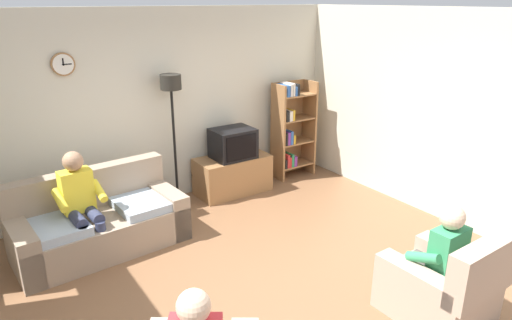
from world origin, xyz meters
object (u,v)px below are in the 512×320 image
object	(u,v)px
bookshelf	(290,129)
person_in_right_armchair	(437,254)
tv_stand	(233,175)
person_on_couch	(81,201)
floor_lamp	(172,104)
couch	(100,224)
tv	(233,143)
armchair_near_bookshelf	(441,288)

from	to	relation	value
bookshelf	person_in_right_armchair	world-z (taller)	bookshelf
tv_stand	person_on_couch	bearing A→B (deg)	-164.14
tv_stand	person_in_right_armchair	distance (m)	3.46
floor_lamp	person_in_right_armchair	xyz separation A→B (m)	(0.96, -3.55, -0.85)
couch	bookshelf	bearing A→B (deg)	10.76
tv_stand	bookshelf	size ratio (longest dim) A/B	0.70
tv	bookshelf	world-z (taller)	bookshelf
couch	tv_stand	size ratio (longest dim) A/B	1.78
floor_lamp	person_in_right_armchair	bearing A→B (deg)	-74.87
tv_stand	bookshelf	xyz separation A→B (m)	(1.15, 0.07, 0.52)
bookshelf	tv	bearing A→B (deg)	-175.20
tv	tv_stand	bearing A→B (deg)	90.00
bookshelf	couch	bearing A→B (deg)	-169.24
tv	person_on_couch	xyz separation A→B (m)	(-2.34, -0.64, -0.08)
tv	armchair_near_bookshelf	xyz separation A→B (m)	(0.09, -3.51, -0.49)
armchair_near_bookshelf	person_in_right_armchair	distance (m)	0.33
floor_lamp	armchair_near_bookshelf	world-z (taller)	floor_lamp
bookshelf	person_in_right_armchair	xyz separation A→B (m)	(-1.05, -3.52, -0.20)
armchair_near_bookshelf	floor_lamp	bearing A→B (deg)	104.81
tv	floor_lamp	distance (m)	1.10
couch	tv	size ratio (longest dim) A/B	3.26
tv	person_in_right_armchair	bearing A→B (deg)	-88.45
tv	bookshelf	xyz separation A→B (m)	(1.15, 0.10, 0.02)
bookshelf	person_on_couch	xyz separation A→B (m)	(-3.48, -0.74, -0.11)
tv_stand	armchair_near_bookshelf	distance (m)	3.54
armchair_near_bookshelf	person_in_right_armchair	world-z (taller)	person_in_right_armchair
floor_lamp	person_on_couch	size ratio (longest dim) A/B	1.49
person_on_couch	floor_lamp	bearing A→B (deg)	27.41
tv	person_in_right_armchair	xyz separation A→B (m)	(0.09, -3.42, -0.18)
tv	armchair_near_bookshelf	world-z (taller)	tv
person_on_couch	bookshelf	bearing A→B (deg)	11.93
bookshelf	armchair_near_bookshelf	bearing A→B (deg)	-106.24
floor_lamp	person_on_couch	xyz separation A→B (m)	(-1.47, -0.76, -0.75)
bookshelf	person_in_right_armchair	distance (m)	3.68
couch	bookshelf	distance (m)	3.39
tv_stand	tv	bearing A→B (deg)	-90.00
couch	tv_stand	distance (m)	2.22
couch	tv	distance (m)	2.26
tv_stand	person_in_right_armchair	size ratio (longest dim) A/B	0.98
couch	person_in_right_armchair	world-z (taller)	person_in_right_armchair
bookshelf	armchair_near_bookshelf	xyz separation A→B (m)	(-1.05, -3.61, -0.51)
couch	armchair_near_bookshelf	world-z (taller)	same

